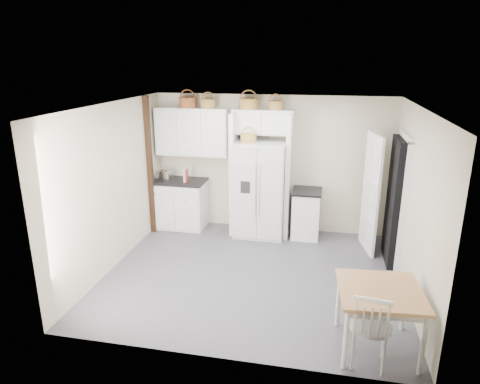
# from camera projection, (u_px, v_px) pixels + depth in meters

# --- Properties ---
(floor) EXTENTS (4.50, 4.50, 0.00)m
(floor) POSITION_uv_depth(u_px,v_px,m) (253.00, 274.00, 6.69)
(floor) COLOR #4B4A4D
(floor) RESTS_ON ground
(ceiling) EXTENTS (4.50, 4.50, 0.00)m
(ceiling) POSITION_uv_depth(u_px,v_px,m) (254.00, 106.00, 5.91)
(ceiling) COLOR white
(ceiling) RESTS_ON wall_back
(wall_back) EXTENTS (4.50, 0.00, 4.50)m
(wall_back) POSITION_uv_depth(u_px,v_px,m) (271.00, 164.00, 8.17)
(wall_back) COLOR beige
(wall_back) RESTS_ON floor
(wall_left) EXTENTS (0.00, 4.00, 4.00)m
(wall_left) POSITION_uv_depth(u_px,v_px,m) (113.00, 187.00, 6.73)
(wall_left) COLOR beige
(wall_left) RESTS_ON floor
(wall_right) EXTENTS (0.00, 4.00, 4.00)m
(wall_right) POSITION_uv_depth(u_px,v_px,m) (415.00, 206.00, 5.87)
(wall_right) COLOR beige
(wall_right) RESTS_ON floor
(refrigerator) EXTENTS (0.93, 0.74, 1.79)m
(refrigerator) POSITION_uv_depth(u_px,v_px,m) (260.00, 189.00, 7.98)
(refrigerator) COLOR silver
(refrigerator) RESTS_ON floor
(base_cab_left) EXTENTS (1.00, 0.63, 0.93)m
(base_cab_left) POSITION_uv_depth(u_px,v_px,m) (180.00, 204.00, 8.47)
(base_cab_left) COLOR silver
(base_cab_left) RESTS_ON floor
(base_cab_right) EXTENTS (0.50, 0.59, 0.87)m
(base_cab_right) POSITION_uv_depth(u_px,v_px,m) (306.00, 214.00, 8.01)
(base_cab_right) COLOR silver
(base_cab_right) RESTS_ON floor
(dining_table) EXTENTS (0.98, 0.98, 0.76)m
(dining_table) POSITION_uv_depth(u_px,v_px,m) (377.00, 319.00, 4.89)
(dining_table) COLOR #A47C40
(dining_table) RESTS_ON floor
(windsor_chair) EXTENTS (0.50, 0.46, 0.93)m
(windsor_chair) POSITION_uv_depth(u_px,v_px,m) (370.00, 327.00, 4.61)
(windsor_chair) COLOR silver
(windsor_chair) RESTS_ON floor
(counter_left) EXTENTS (1.04, 0.67, 0.04)m
(counter_left) POSITION_uv_depth(u_px,v_px,m) (179.00, 181.00, 8.33)
(counter_left) COLOR black
(counter_left) RESTS_ON base_cab_left
(counter_right) EXTENTS (0.54, 0.63, 0.04)m
(counter_right) POSITION_uv_depth(u_px,v_px,m) (307.00, 191.00, 7.87)
(counter_right) COLOR black
(counter_right) RESTS_ON base_cab_right
(toaster) EXTENTS (0.29, 0.19, 0.19)m
(toaster) POSITION_uv_depth(u_px,v_px,m) (164.00, 175.00, 8.28)
(toaster) COLOR silver
(toaster) RESTS_ON counter_left
(cookbook_red) EXTENTS (0.06, 0.16, 0.24)m
(cookbook_red) POSITION_uv_depth(u_px,v_px,m) (186.00, 176.00, 8.18)
(cookbook_red) COLOR #A32622
(cookbook_red) RESTS_ON counter_left
(cookbook_cream) EXTENTS (0.04, 0.16, 0.24)m
(cookbook_cream) POSITION_uv_depth(u_px,v_px,m) (186.00, 175.00, 8.18)
(cookbook_cream) COLOR beige
(cookbook_cream) RESTS_ON counter_left
(basket_upper_b) EXTENTS (0.32, 0.32, 0.19)m
(basket_upper_b) POSITION_uv_depth(u_px,v_px,m) (188.00, 102.00, 7.97)
(basket_upper_b) COLOR brown
(basket_upper_b) RESTS_ON upper_cabinet
(basket_upper_c) EXTENTS (0.29, 0.29, 0.17)m
(basket_upper_c) POSITION_uv_depth(u_px,v_px,m) (208.00, 104.00, 7.89)
(basket_upper_c) COLOR olive
(basket_upper_c) RESTS_ON upper_cabinet
(basket_bridge_a) EXTENTS (0.34, 0.34, 0.19)m
(basket_bridge_a) POSITION_uv_depth(u_px,v_px,m) (249.00, 104.00, 7.74)
(basket_bridge_a) COLOR olive
(basket_bridge_a) RESTS_ON bridge_cabinet
(basket_bridge_b) EXTENTS (0.27, 0.27, 0.16)m
(basket_bridge_b) POSITION_uv_depth(u_px,v_px,m) (275.00, 105.00, 7.66)
(basket_bridge_b) COLOR olive
(basket_bridge_b) RESTS_ON bridge_cabinet
(basket_fridge_a) EXTENTS (0.28, 0.28, 0.15)m
(basket_fridge_a) POSITION_uv_depth(u_px,v_px,m) (248.00, 138.00, 7.64)
(basket_fridge_a) COLOR olive
(basket_fridge_a) RESTS_ON refrigerator
(upper_cabinet) EXTENTS (1.40, 0.34, 0.90)m
(upper_cabinet) POSITION_uv_depth(u_px,v_px,m) (193.00, 132.00, 8.11)
(upper_cabinet) COLOR silver
(upper_cabinet) RESTS_ON wall_back
(bridge_cabinet) EXTENTS (1.12, 0.34, 0.45)m
(bridge_cabinet) POSITION_uv_depth(u_px,v_px,m) (263.00, 122.00, 7.79)
(bridge_cabinet) COLOR silver
(bridge_cabinet) RESTS_ON wall_back
(fridge_panel_left) EXTENTS (0.08, 0.60, 2.30)m
(fridge_panel_left) POSITION_uv_depth(u_px,v_px,m) (234.00, 174.00, 8.06)
(fridge_panel_left) COLOR silver
(fridge_panel_left) RESTS_ON floor
(fridge_panel_right) EXTENTS (0.08, 0.60, 2.30)m
(fridge_panel_right) POSITION_uv_depth(u_px,v_px,m) (288.00, 177.00, 7.86)
(fridge_panel_right) COLOR silver
(fridge_panel_right) RESTS_ON floor
(trim_post) EXTENTS (0.09, 0.09, 2.60)m
(trim_post) POSITION_uv_depth(u_px,v_px,m) (150.00, 167.00, 7.98)
(trim_post) COLOR black
(trim_post) RESTS_ON floor
(doorway_void) EXTENTS (0.18, 0.85, 2.05)m
(doorway_void) POSITION_uv_depth(u_px,v_px,m) (396.00, 201.00, 6.90)
(doorway_void) COLOR black
(doorway_void) RESTS_ON floor
(door_slab) EXTENTS (0.21, 0.79, 2.05)m
(door_slab) POSITION_uv_depth(u_px,v_px,m) (371.00, 194.00, 7.28)
(door_slab) COLOR white
(door_slab) RESTS_ON floor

